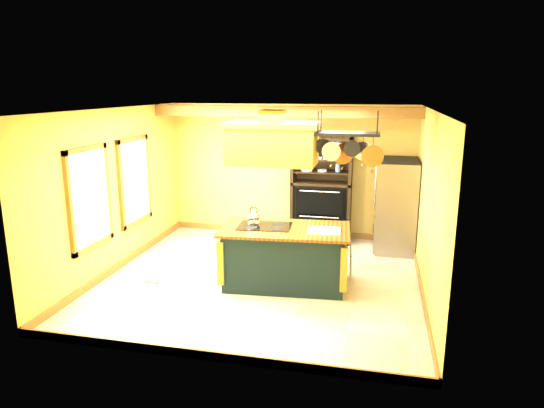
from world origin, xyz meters
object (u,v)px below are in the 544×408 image
at_px(range_hood, 272,142).
at_px(refrigerator, 396,208).
at_px(pot_rack, 348,143).
at_px(hutch, 321,200).
at_px(kitchen_island, 285,256).

distance_m(range_hood, refrigerator, 3.13).
xyz_separation_m(range_hood, pot_rack, (1.11, -0.00, 0.02)).
bearing_deg(hutch, kitchen_island, -96.37).
height_order(pot_rack, hutch, pot_rack).
xyz_separation_m(range_hood, hutch, (0.47, 2.42, -1.41)).
relative_size(range_hood, hutch, 0.66).
distance_m(range_hood, pot_rack, 1.11).
bearing_deg(refrigerator, pot_rack, -111.13).
relative_size(range_hood, refrigerator, 0.80).
distance_m(kitchen_island, refrigerator, 2.69).
distance_m(refrigerator, hutch, 1.48).
xyz_separation_m(kitchen_island, hutch, (0.27, 2.42, 0.35)).
height_order(range_hood, pot_rack, same).
xyz_separation_m(pot_rack, refrigerator, (0.79, 2.04, -1.42)).
height_order(kitchen_island, range_hood, range_hood).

